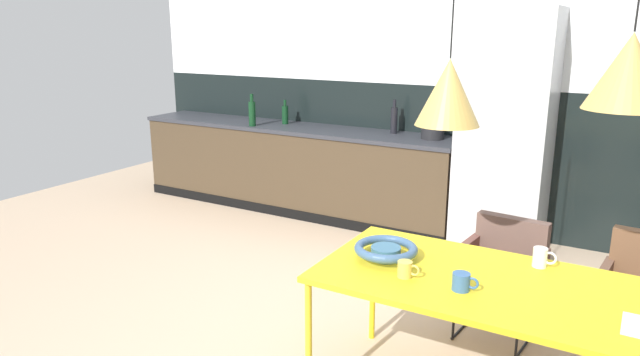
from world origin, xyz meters
The scene contains 16 objects.
back_wall_splashback_dark centered at (0.00, 2.75, 0.69)m, with size 7.47×0.12×1.39m, color black.
back_wall_panel_upper centered at (0.00, 2.75, 2.08)m, with size 7.47×0.12×1.39m, color silver.
kitchen_counter centered at (-1.78, 2.39, 0.46)m, with size 3.64×0.63×0.92m.
refrigerator_column centered at (0.42, 2.39, 1.05)m, with size 0.75×0.60×2.10m, color #ADAFB2.
dining_table centered at (1.02, -0.04, 0.70)m, with size 1.87×0.86×0.74m.
armchair_near_window centered at (0.81, 0.83, 0.50)m, with size 0.53×0.52×0.75m.
fruit_bowl centered at (0.37, -0.03, 0.79)m, with size 0.34×0.34×0.08m.
mug_tall_blue centered at (1.10, 0.27, 0.79)m, with size 0.12×0.07×0.10m.
mug_glass_clear centered at (0.83, -0.20, 0.78)m, with size 0.13×0.08×0.08m.
mug_white_ceramic centered at (0.55, -0.20, 0.78)m, with size 0.11×0.07×0.08m.
cooking_pot centered at (-0.25, 2.43, 0.99)m, with size 0.22×0.22×0.17m.
bottle_wine_green centered at (-0.68, 2.52, 1.06)m, with size 0.07×0.07×0.33m.
bottle_vinegar_dark centered at (-1.92, 2.46, 1.02)m, with size 0.07×0.07×0.26m.
bottle_spice_small centered at (-2.15, 2.17, 1.06)m, with size 0.07×0.07×0.34m.
pendant_lamp_over_table_near centered at (0.64, 0.01, 1.63)m, with size 0.31×0.31×1.25m.
pendant_lamp_over_table_far centered at (1.39, -0.05, 1.76)m, with size 0.33×0.33×1.12m.
Camera 1 is at (1.48, -2.66, 1.93)m, focal length 32.03 mm.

